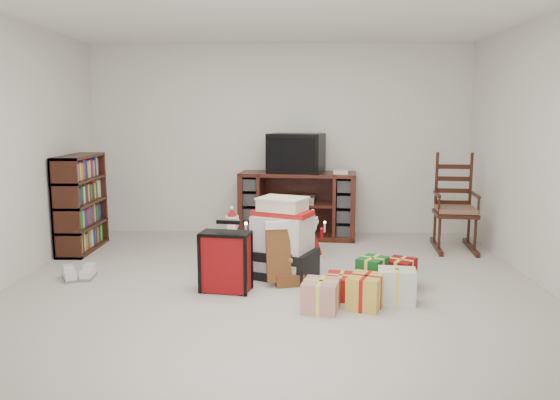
# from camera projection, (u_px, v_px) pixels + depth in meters

# --- Properties ---
(room) EXTENTS (5.01, 5.01, 2.51)m
(room) POSITION_uv_depth(u_px,v_px,m) (274.00, 154.00, 4.77)
(room) COLOR beige
(room) RESTS_ON ground
(tv_stand) EXTENTS (1.54, 0.69, 0.85)m
(tv_stand) POSITION_uv_depth(u_px,v_px,m) (298.00, 205.00, 7.07)
(tv_stand) COLOR #491D14
(tv_stand) RESTS_ON floor
(bookshelf) EXTENTS (0.31, 0.92, 1.12)m
(bookshelf) POSITION_uv_depth(u_px,v_px,m) (81.00, 205.00, 6.39)
(bookshelf) COLOR #34180E
(bookshelf) RESTS_ON floor
(rocking_chair) EXTENTS (0.56, 0.83, 1.19)m
(rocking_chair) POSITION_uv_depth(u_px,v_px,m) (454.00, 215.00, 6.50)
(rocking_chair) COLOR #34180E
(rocking_chair) RESTS_ON floor
(gift_pile) EXTENTS (0.75, 0.67, 0.78)m
(gift_pile) POSITION_uv_depth(u_px,v_px,m) (282.00, 243.00, 5.35)
(gift_pile) COLOR black
(gift_pile) RESTS_ON floor
(red_suitcase) EXTENTS (0.45, 0.29, 0.65)m
(red_suitcase) POSITION_uv_depth(u_px,v_px,m) (226.00, 262.00, 4.92)
(red_suitcase) COLOR maroon
(red_suitcase) RESTS_ON floor
(stocking) EXTENTS (0.31, 0.19, 0.62)m
(stocking) POSITION_uv_depth(u_px,v_px,m) (278.00, 254.00, 5.08)
(stocking) COLOR #0B6B1B
(stocking) RESTS_ON floor
(teddy_bear) EXTENTS (0.23, 0.20, 0.34)m
(teddy_bear) POSITION_uv_depth(u_px,v_px,m) (291.00, 268.00, 5.20)
(teddy_bear) COLOR brown
(teddy_bear) RESTS_ON floor
(santa_figurine) EXTENTS (0.26, 0.25, 0.53)m
(santa_figurine) POSITION_uv_depth(u_px,v_px,m) (313.00, 239.00, 6.11)
(santa_figurine) COLOR #A01115
(santa_figurine) RESTS_ON floor
(mrs_claus_figurine) EXTENTS (0.31, 0.30, 0.64)m
(mrs_claus_figurine) POSITION_uv_depth(u_px,v_px,m) (232.00, 245.00, 5.66)
(mrs_claus_figurine) COLOR #A01115
(mrs_claus_figurine) RESTS_ON floor
(sneaker_pair) EXTENTS (0.35, 0.28, 0.09)m
(sneaker_pair) POSITION_uv_depth(u_px,v_px,m) (79.00, 274.00, 5.32)
(sneaker_pair) COLOR silver
(sneaker_pair) RESTS_ON floor
(gift_cluster) EXTENTS (0.81, 1.18, 0.28)m
(gift_cluster) POSITION_uv_depth(u_px,v_px,m) (365.00, 281.00, 4.81)
(gift_cluster) COLOR red
(gift_cluster) RESTS_ON floor
(crt_television) EXTENTS (0.77, 0.64, 0.50)m
(crt_television) POSITION_uv_depth(u_px,v_px,m) (296.00, 153.00, 6.97)
(crt_television) COLOR black
(crt_television) RESTS_ON tv_stand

